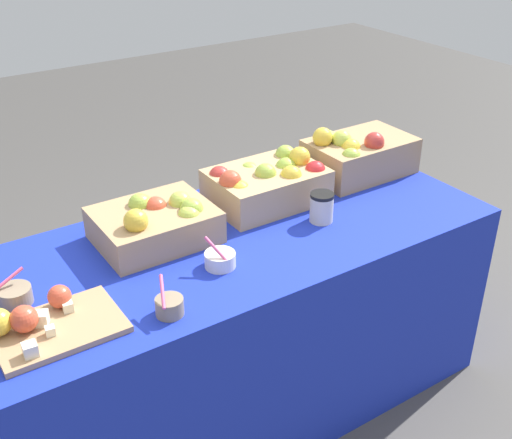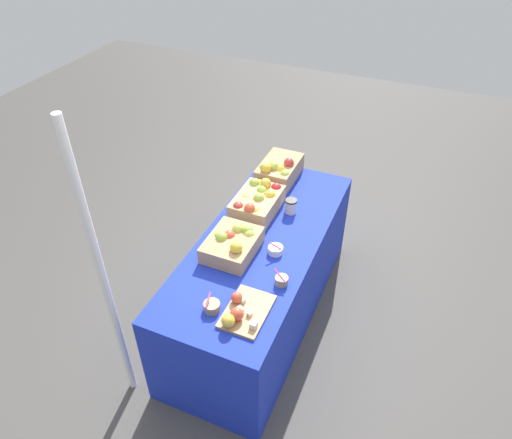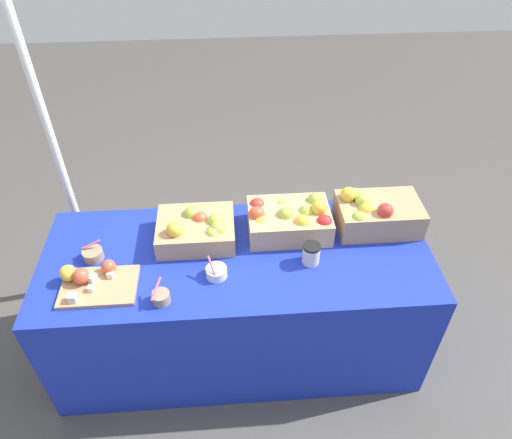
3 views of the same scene
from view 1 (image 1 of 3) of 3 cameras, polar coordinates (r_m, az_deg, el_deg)
name	(u,v)px [view 1 (image 1 of 3)]	position (r m, az deg, el deg)	size (l,w,h in m)	color
ground_plane	(229,401)	(2.63, -2.38, -15.75)	(10.00, 10.00, 0.00)	#474442
table	(227,326)	(2.38, -2.56, -9.40)	(1.90, 0.76, 0.74)	#192DB7
apple_crate_left	(357,154)	(2.63, 8.88, 5.71)	(0.42, 0.27, 0.21)	tan
apple_crate_middle	(268,183)	(2.38, 1.03, 3.28)	(0.41, 0.29, 0.19)	tan
apple_crate_right	(156,222)	(2.16, -8.82, -0.21)	(0.38, 0.30, 0.17)	tan
cutting_board_front	(43,322)	(1.84, -18.29, -8.61)	(0.34, 0.23, 0.09)	tan
sample_bowl_near	(220,259)	(2.02, -3.20, -3.54)	(0.10, 0.10, 0.11)	silver
sample_bowl_mid	(15,295)	(1.98, -20.51, -6.29)	(0.10, 0.10, 0.10)	gray
sample_bowl_far	(169,306)	(1.83, -7.66, -7.58)	(0.08, 0.10, 0.11)	gray
coffee_cup	(322,207)	(2.27, 5.81, 1.08)	(0.08, 0.08, 0.11)	beige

